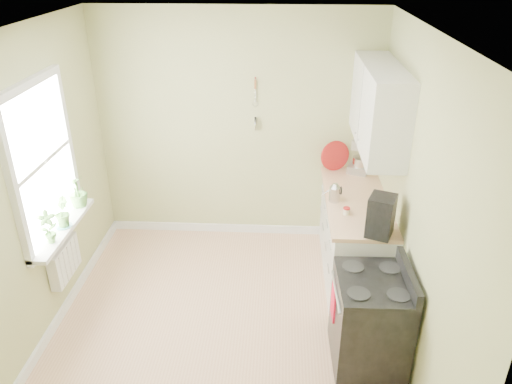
# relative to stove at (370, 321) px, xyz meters

# --- Properties ---
(floor) EXTENTS (3.20, 3.60, 0.02)m
(floor) POSITION_rel_stove_xyz_m (-1.28, 0.30, -0.44)
(floor) COLOR tan
(floor) RESTS_ON ground
(ceiling) EXTENTS (3.20, 3.60, 0.02)m
(ceiling) POSITION_rel_stove_xyz_m (-1.28, 0.30, 2.28)
(ceiling) COLOR white
(ceiling) RESTS_ON wall_back
(wall_back) EXTENTS (3.20, 0.02, 2.70)m
(wall_back) POSITION_rel_stove_xyz_m (-1.28, 2.11, 0.92)
(wall_back) COLOR #B7B97E
(wall_back) RESTS_ON floor
(wall_left) EXTENTS (0.02, 3.60, 2.70)m
(wall_left) POSITION_rel_stove_xyz_m (-2.89, 0.30, 0.92)
(wall_left) COLOR #B7B97E
(wall_left) RESTS_ON floor
(wall_right) EXTENTS (0.02, 3.60, 2.70)m
(wall_right) POSITION_rel_stove_xyz_m (0.33, 0.30, 0.92)
(wall_right) COLOR #B7B97E
(wall_right) RESTS_ON floor
(base_cabinets) EXTENTS (0.60, 1.60, 0.87)m
(base_cabinets) POSITION_rel_stove_xyz_m (0.02, 1.30, 0.01)
(base_cabinets) COLOR white
(base_cabinets) RESTS_ON floor
(countertop) EXTENTS (0.64, 1.60, 0.04)m
(countertop) POSITION_rel_stove_xyz_m (0.01, 1.30, 0.46)
(countertop) COLOR beige
(countertop) RESTS_ON base_cabinets
(upper_cabinets) EXTENTS (0.35, 1.40, 0.80)m
(upper_cabinets) POSITION_rel_stove_xyz_m (0.15, 1.40, 1.42)
(upper_cabinets) COLOR white
(upper_cabinets) RESTS_ON wall_right
(window) EXTENTS (0.06, 1.14, 1.44)m
(window) POSITION_rel_stove_xyz_m (-2.86, 0.60, 1.12)
(window) COLOR white
(window) RESTS_ON wall_left
(window_sill) EXTENTS (0.18, 1.14, 0.04)m
(window_sill) POSITION_rel_stove_xyz_m (-2.79, 0.60, 0.45)
(window_sill) COLOR white
(window_sill) RESTS_ON wall_left
(radiator) EXTENTS (0.12, 0.50, 0.35)m
(radiator) POSITION_rel_stove_xyz_m (-2.82, 0.55, 0.12)
(radiator) COLOR white
(radiator) RESTS_ON wall_left
(wall_utensils) EXTENTS (0.02, 0.14, 0.58)m
(wall_utensils) POSITION_rel_stove_xyz_m (-1.08, 2.08, 1.14)
(wall_utensils) COLOR beige
(wall_utensils) RESTS_ON wall_back
(stove) EXTENTS (0.62, 0.70, 0.96)m
(stove) POSITION_rel_stove_xyz_m (0.00, 0.00, 0.00)
(stove) COLOR black
(stove) RESTS_ON floor
(stand_mixer) EXTENTS (0.32, 0.40, 0.44)m
(stand_mixer) POSITION_rel_stove_xyz_m (0.13, 2.04, 0.67)
(stand_mixer) COLOR #B2B2B7
(stand_mixer) RESTS_ON countertop
(kettle) EXTENTS (0.19, 0.11, 0.19)m
(kettle) POSITION_rel_stove_xyz_m (-0.23, 1.23, 0.58)
(kettle) COLOR silver
(kettle) RESTS_ON countertop
(coffee_maker) EXTENTS (0.29, 0.30, 0.38)m
(coffee_maker) POSITION_rel_stove_xyz_m (0.11, 0.60, 0.66)
(coffee_maker) COLOR black
(coffee_maker) RESTS_ON countertop
(red_tray) EXTENTS (0.35, 0.18, 0.35)m
(red_tray) POSITION_rel_stove_xyz_m (-0.16, 2.02, 0.66)
(red_tray) COLOR #A21818
(red_tray) RESTS_ON countertop
(jar) EXTENTS (0.07, 0.07, 0.07)m
(jar) POSITION_rel_stove_xyz_m (-0.13, 0.96, 0.52)
(jar) COLOR beige
(jar) RESTS_ON countertop
(plant_a) EXTENTS (0.20, 0.18, 0.31)m
(plant_a) POSITION_rel_stove_xyz_m (-2.78, 0.32, 0.63)
(plant_a) COLOR #457330
(plant_a) RESTS_ON window_sill
(plant_b) EXTENTS (0.19, 0.20, 0.29)m
(plant_b) POSITION_rel_stove_xyz_m (-2.78, 0.61, 0.62)
(plant_b) COLOR #457330
(plant_b) RESTS_ON window_sill
(plant_c) EXTENTS (0.20, 0.20, 0.32)m
(plant_c) POSITION_rel_stove_xyz_m (-2.78, 1.01, 0.63)
(plant_c) COLOR #457330
(plant_c) RESTS_ON window_sill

